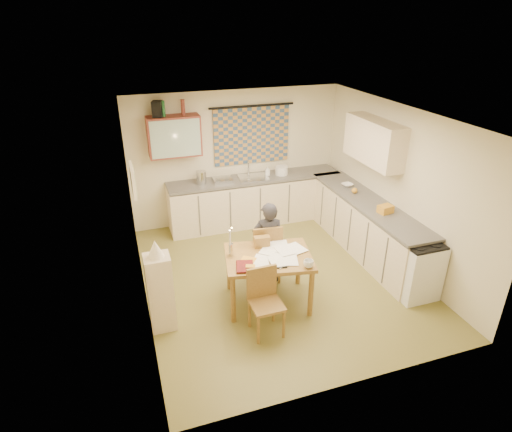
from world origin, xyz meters
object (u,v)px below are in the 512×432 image
object	(u,v)px
stove	(416,269)
shelf_stand	(160,293)
counter_back	(255,200)
person	(268,243)
dining_table	(268,279)
chair_far	(265,262)
counter_right	(365,226)

from	to	relation	value
stove	shelf_stand	distance (m)	3.57
counter_back	person	xyz separation A→B (m)	(-0.46, -1.99, 0.20)
person	counter_back	bearing A→B (deg)	-92.36
dining_table	person	xyz separation A→B (m)	(0.18, 0.51, 0.27)
stove	shelf_stand	xyz separation A→B (m)	(-3.54, 0.43, 0.10)
chair_far	dining_table	bearing A→B (deg)	81.36
counter_right	person	size ratio (longest dim) A/B	2.28
shelf_stand	counter_right	bearing A→B (deg)	14.59
dining_table	chair_far	distance (m)	0.59
dining_table	shelf_stand	distance (m)	1.49
counter_right	shelf_stand	distance (m)	3.66
counter_right	person	world-z (taller)	person
person	shelf_stand	distance (m)	1.76
counter_right	chair_far	world-z (taller)	chair_far
counter_back	shelf_stand	xyz separation A→B (m)	(-2.12, -2.57, 0.08)
stove	shelf_stand	size ratio (longest dim) A/B	0.82
stove	chair_far	size ratio (longest dim) A/B	0.90
stove	dining_table	xyz separation A→B (m)	(-2.06, 0.50, -0.05)
dining_table	counter_right	bearing A→B (deg)	33.54
counter_right	dining_table	size ratio (longest dim) A/B	2.26
stove	counter_back	bearing A→B (deg)	115.41
stove	dining_table	distance (m)	2.12
dining_table	person	size ratio (longest dim) A/B	1.01
counter_back	chair_far	bearing A→B (deg)	-104.11
dining_table	stove	bearing A→B (deg)	-2.53
stove	person	size ratio (longest dim) A/B	0.67
chair_far	person	distance (m)	0.35
person	chair_far	bearing A→B (deg)	-53.04
stove	counter_right	bearing A→B (deg)	90.00
counter_back	dining_table	distance (m)	2.57
counter_back	shelf_stand	world-z (taller)	shelf_stand
person	stove	bearing A→B (deg)	162.49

